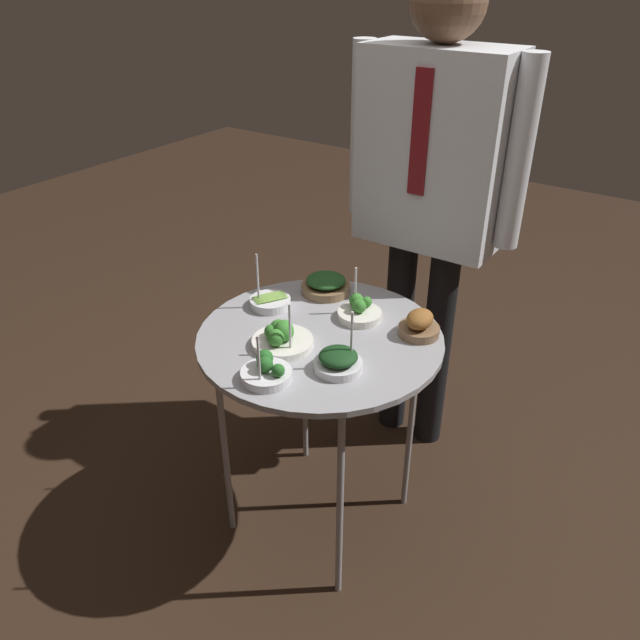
{
  "coord_description": "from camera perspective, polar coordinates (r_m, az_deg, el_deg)",
  "views": [
    {
      "loc": [
        0.86,
        -1.25,
        1.68
      ],
      "look_at": [
        0.0,
        0.0,
        0.78
      ],
      "focal_mm": 35.0,
      "sensor_mm": 36.0,
      "label": 1
    }
  ],
  "objects": [
    {
      "name": "waiter_figure",
      "position": [
        2.1,
        10.23,
        12.97
      ],
      "size": [
        0.62,
        0.23,
        1.67
      ],
      "color": "black",
      "rests_on": "ground_plane"
    },
    {
      "name": "bowl_broccoli_center",
      "position": [
        1.73,
        -3.55,
        -1.54
      ],
      "size": [
        0.17,
        0.17,
        0.16
      ],
      "color": "silver",
      "rests_on": "serving_cart"
    },
    {
      "name": "bowl_asparagus_far_rim",
      "position": [
        1.93,
        -4.59,
        1.7
      ],
      "size": [
        0.13,
        0.13,
        0.18
      ],
      "color": "silver",
      "rests_on": "serving_cart"
    },
    {
      "name": "bowl_spinach_mid_left",
      "position": [
        1.63,
        1.68,
        -3.77
      ],
      "size": [
        0.13,
        0.13,
        0.17
      ],
      "color": "silver",
      "rests_on": "serving_cart"
    },
    {
      "name": "serving_cart",
      "position": [
        1.82,
        0.0,
        -2.71
      ],
      "size": [
        0.71,
        0.71,
        0.73
      ],
      "color": "#939399",
      "rests_on": "ground_plane"
    },
    {
      "name": "bowl_roast_front_left",
      "position": [
        1.8,
        9.06,
        -0.44
      ],
      "size": [
        0.12,
        0.12,
        0.08
      ],
      "color": "brown",
      "rests_on": "serving_cart"
    },
    {
      "name": "bowl_spinach_front_right",
      "position": [
        2.0,
        0.54,
        3.24
      ],
      "size": [
        0.16,
        0.16,
        0.06
      ],
      "color": "brown",
      "rests_on": "serving_cart"
    },
    {
      "name": "ground_plane",
      "position": [
        2.26,
        0.0,
        -17.29
      ],
      "size": [
        8.0,
        8.0,
        0.0
      ],
      "primitive_type": "plane",
      "color": "black"
    },
    {
      "name": "bowl_broccoli_near_rim",
      "position": [
        1.6,
        -4.91,
        -4.69
      ],
      "size": [
        0.13,
        0.13,
        0.15
      ],
      "color": "silver",
      "rests_on": "serving_cart"
    },
    {
      "name": "bowl_broccoli_mid_right",
      "position": [
        1.87,
        3.62,
        0.89
      ],
      "size": [
        0.13,
        0.13,
        0.15
      ],
      "color": "silver",
      "rests_on": "serving_cart"
    }
  ]
}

